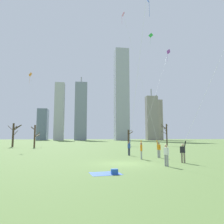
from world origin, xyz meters
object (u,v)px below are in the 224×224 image
(bare_tree_left_of_center, at_px, (129,137))
(distant_kite_high_overhead_orange, at_px, (31,79))
(bystander_strolling_midfield, at_px, (166,154))
(picnic_spot, at_px, (111,172))
(kite_flyer_midfield_right_red, at_px, (199,112))
(kite_flyer_far_back_pink, at_px, (153,128))
(distant_kite_drifting_right_green, at_px, (149,45))
(bare_tree_far_right_edge, at_px, (14,134))
(bare_tree_rightmost, at_px, (166,134))
(bare_tree_leftmost, at_px, (35,136))
(kite_flyer_midfield_center_blue, at_px, (131,135))
(kite_flyer_foreground_left_purple, at_px, (147,130))

(bare_tree_left_of_center, bearing_deg, distant_kite_high_overhead_orange, -168.25)
(bystander_strolling_midfield, height_order, picnic_spot, bystander_strolling_midfield)
(bystander_strolling_midfield, bearing_deg, kite_flyer_midfield_right_red, 16.15)
(kite_flyer_far_back_pink, bearing_deg, distant_kite_high_overhead_orange, 129.09)
(distant_kite_drifting_right_green, height_order, bare_tree_far_right_edge, distant_kite_drifting_right_green)
(bare_tree_rightmost, xyz_separation_m, bare_tree_left_of_center, (-9.54, 0.03, -0.85))
(picnic_spot, relative_size, bare_tree_leftmost, 0.42)
(kite_flyer_far_back_pink, distance_m, bare_tree_far_right_edge, 35.76)
(kite_flyer_midfield_center_blue, height_order, distant_kite_high_overhead_orange, distant_kite_high_overhead_orange)
(kite_flyer_far_back_pink, relative_size, bare_tree_far_right_edge, 3.77)
(kite_flyer_far_back_pink, xyz_separation_m, bare_tree_left_of_center, (3.45, 27.44, -1.03))
(distant_kite_high_overhead_orange, relative_size, bare_tree_far_right_edge, 3.03)
(kite_flyer_far_back_pink, bearing_deg, distant_kite_drifting_right_green, 71.73)
(kite_flyer_midfield_right_red, height_order, distant_kite_drifting_right_green, distant_kite_drifting_right_green)
(kite_flyer_midfield_center_blue, xyz_separation_m, bare_tree_left_of_center, (5.72, 26.12, -0.27))
(kite_flyer_foreground_left_purple, xyz_separation_m, bare_tree_rightmost, (13.84, 27.74, 0.04))
(bare_tree_rightmost, bearing_deg, distant_kite_high_overhead_orange, -171.79)
(distant_kite_drifting_right_green, bearing_deg, kite_flyer_midfield_center_blue, -114.32)
(distant_kite_high_overhead_orange, bearing_deg, kite_flyer_far_back_pink, -50.91)
(kite_flyer_midfield_center_blue, bearing_deg, bare_tree_far_right_edge, 128.14)
(picnic_spot, relative_size, bare_tree_left_of_center, 0.50)
(distant_kite_high_overhead_orange, bearing_deg, bare_tree_left_of_center, 11.75)
(kite_flyer_midfield_center_blue, bearing_deg, bare_tree_rightmost, 59.68)
(kite_flyer_far_back_pink, distance_m, bystander_strolling_midfield, 7.57)
(distant_kite_drifting_right_green, xyz_separation_m, bare_tree_left_of_center, (-4.32, 3.92, -21.87))
(kite_flyer_midfield_center_blue, height_order, kite_flyer_foreground_left_purple, kite_flyer_foreground_left_purple)
(kite_flyer_midfield_center_blue, relative_size, kite_flyer_far_back_pink, 0.69)
(kite_flyer_foreground_left_purple, xyz_separation_m, picnic_spot, (-5.27, -9.41, -2.88))
(bystander_strolling_midfield, distance_m, distant_kite_drifting_right_green, 39.44)
(kite_flyer_midfield_center_blue, relative_size, bare_tree_left_of_center, 3.46)
(kite_flyer_midfield_center_blue, height_order, bare_tree_rightmost, kite_flyer_midfield_center_blue)
(kite_flyer_far_back_pink, bearing_deg, bare_tree_leftmost, 125.83)
(distant_kite_high_overhead_orange, bearing_deg, bare_tree_rightmost, 8.21)
(kite_flyer_midfield_center_blue, distance_m, bystander_strolling_midfield, 8.54)
(bystander_strolling_midfield, height_order, bare_tree_rightmost, bare_tree_rightmost)
(distant_kite_drifting_right_green, bearing_deg, bare_tree_leftmost, 178.05)
(kite_flyer_far_back_pink, xyz_separation_m, kite_flyer_midfield_right_red, (1.97, -6.05, 1.11))
(distant_kite_high_overhead_orange, bearing_deg, bare_tree_far_right_edge, 132.57)
(kite_flyer_far_back_pink, relative_size, kite_flyer_midfield_right_red, 1.26)
(kite_flyer_foreground_left_purple, bearing_deg, kite_flyer_midfield_right_red, -63.74)
(picnic_spot, bearing_deg, kite_flyer_midfield_right_red, 24.52)
(kite_flyer_midfield_center_blue, height_order, bare_tree_far_right_edge, kite_flyer_midfield_center_blue)
(kite_flyer_midfield_right_red, xyz_separation_m, bare_tree_leftmost, (-19.57, 30.43, -1.83))
(distant_kite_high_overhead_orange, xyz_separation_m, bare_tree_left_of_center, (22.02, 4.58, -12.23))
(kite_flyer_midfield_right_red, height_order, distant_kite_high_overhead_orange, distant_kite_high_overhead_orange)
(picnic_spot, bearing_deg, distant_kite_high_overhead_orange, 110.90)
(kite_flyer_midfield_center_blue, height_order, bystander_strolling_midfield, kite_flyer_midfield_center_blue)
(picnic_spot, xyz_separation_m, bare_tree_leftmost, (-11.48, 34.12, 2.38))
(distant_kite_drifting_right_green, xyz_separation_m, bare_tree_leftmost, (-25.37, 0.86, -21.56))
(distant_kite_high_overhead_orange, height_order, bare_tree_leftmost, distant_kite_high_overhead_orange)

